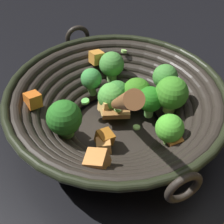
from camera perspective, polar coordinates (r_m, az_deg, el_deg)
ground_plane at (r=0.57m, az=0.78°, el=-3.33°), size 4.00×4.00×0.00m
wok at (r=0.53m, az=0.99°, el=1.34°), size 0.38×0.39×0.27m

